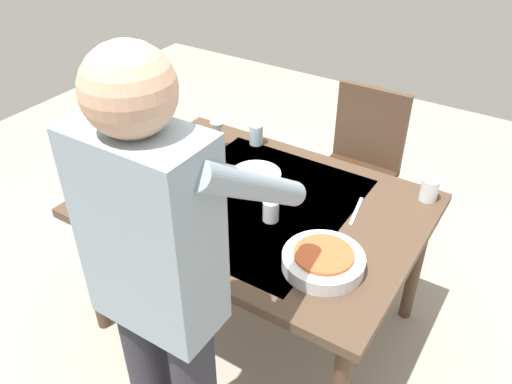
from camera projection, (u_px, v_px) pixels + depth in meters
name	position (u px, v px, depth m)	size (l,w,h in m)	color
ground_plane	(256.00, 319.00, 2.66)	(6.00, 6.00, 0.00)	#9E9384
dining_table	(256.00, 215.00, 2.28)	(1.39, 1.01, 0.73)	#4C3828
chair_near	(360.00, 159.00, 2.92)	(0.40, 0.40, 0.91)	#352114
person_server	(163.00, 288.00, 1.50)	(0.42, 0.61, 1.69)	#2D2D38
wine_bottle	(194.00, 200.00, 2.06)	(0.07, 0.07, 0.30)	black
wine_glass_left	(217.00, 131.00, 2.55)	(0.07, 0.07, 0.15)	white
wine_glass_right	(186.00, 167.00, 2.27)	(0.07, 0.07, 0.15)	white
water_cup_near_left	(156.00, 196.00, 2.20)	(0.07, 0.07, 0.09)	silver
water_cup_near_right	(271.00, 211.00, 2.11)	(0.07, 0.07, 0.09)	silver
water_cup_far_left	(256.00, 134.00, 2.62)	(0.07, 0.07, 0.10)	silver
water_cup_far_right	(429.00, 189.00, 2.23)	(0.08, 0.08, 0.10)	silver
serving_bowl_pasta	(323.00, 260.00, 1.89)	(0.30, 0.30, 0.07)	silver
dinner_plate_near	(256.00, 174.00, 2.41)	(0.23, 0.23, 0.01)	silver
table_knife	(356.00, 211.00, 2.18)	(0.01, 0.20, 0.01)	silver
table_fork	(186.00, 154.00, 2.56)	(0.01, 0.18, 0.01)	silver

